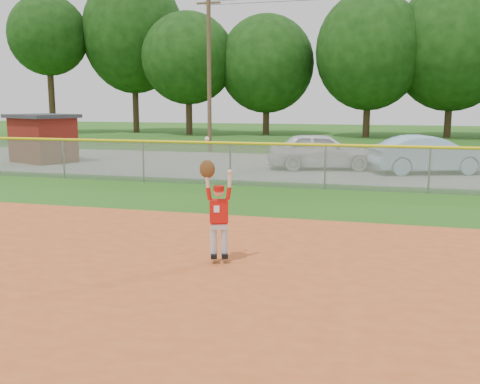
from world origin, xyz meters
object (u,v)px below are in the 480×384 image
car_blue (429,155)px  utility_shed (43,138)px  ballplayer (217,210)px  car_white_a (321,151)px

car_blue → utility_shed: bearing=71.8°
car_blue → ballplayer: size_ratio=2.11×
utility_shed → car_white_a: bearing=3.0°
ballplayer → utility_shed: bearing=134.0°
car_blue → utility_shed: size_ratio=1.23×
car_white_a → ballplayer: (-0.32, -14.15, 0.21)m
car_blue → utility_shed: 17.70m
utility_shed → ballplayer: ballplayer is taller
utility_shed → ballplayer: size_ratio=1.71×
car_blue → car_white_a: bearing=66.9°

